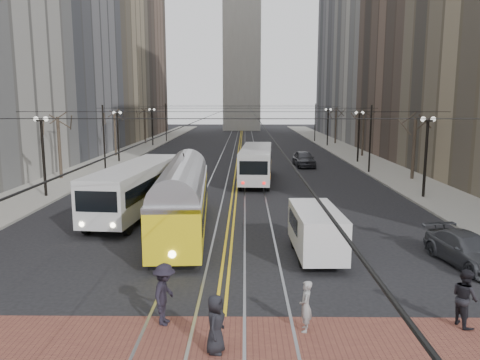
{
  "coord_description": "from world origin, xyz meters",
  "views": [
    {
      "loc": [
        0.81,
        -15.25,
        6.92
      ],
      "look_at": [
        0.56,
        8.08,
        3.0
      ],
      "focal_mm": 35.0,
      "sensor_mm": 36.0,
      "label": 1
    }
  ],
  "objects_px": {
    "transit_bus": "(137,189)",
    "sedan_parked": "(467,250)",
    "pedestrian_b": "(306,306)",
    "streetcar": "(183,205)",
    "sedan_grey": "(304,159)",
    "pedestrian_d": "(165,294)",
    "pedestrian_a": "(216,324)",
    "pedestrian_c": "(465,297)",
    "rear_bus": "(256,164)",
    "cargo_van": "(316,233)"
  },
  "relations": [
    {
      "from": "transit_bus",
      "to": "sedan_parked",
      "type": "distance_m",
      "value": 18.77
    },
    {
      "from": "pedestrian_b",
      "to": "streetcar",
      "type": "bearing_deg",
      "value": -145.79
    },
    {
      "from": "sedan_grey",
      "to": "pedestrian_d",
      "type": "height_order",
      "value": "pedestrian_d"
    },
    {
      "from": "sedan_grey",
      "to": "pedestrian_d",
      "type": "xyz_separation_m",
      "value": [
        -8.86,
        -36.37,
        0.15
      ]
    },
    {
      "from": "transit_bus",
      "to": "pedestrian_d",
      "type": "relative_size",
      "value": 6.21
    },
    {
      "from": "pedestrian_a",
      "to": "pedestrian_c",
      "type": "height_order",
      "value": "pedestrian_c"
    },
    {
      "from": "pedestrian_c",
      "to": "pedestrian_a",
      "type": "bearing_deg",
      "value": 90.17
    },
    {
      "from": "transit_bus",
      "to": "pedestrian_b",
      "type": "distance_m",
      "value": 17.53
    },
    {
      "from": "rear_bus",
      "to": "sedan_grey",
      "type": "height_order",
      "value": "rear_bus"
    },
    {
      "from": "transit_bus",
      "to": "pedestrian_b",
      "type": "bearing_deg",
      "value": -54.76
    },
    {
      "from": "streetcar",
      "to": "pedestrian_d",
      "type": "xyz_separation_m",
      "value": [
        0.8,
        -10.49,
        -0.51
      ]
    },
    {
      "from": "cargo_van",
      "to": "transit_bus",
      "type": "bearing_deg",
      "value": 138.31
    },
    {
      "from": "cargo_van",
      "to": "pedestrian_c",
      "type": "relative_size",
      "value": 2.72
    },
    {
      "from": "cargo_van",
      "to": "sedan_grey",
      "type": "distance_m",
      "value": 30.03
    },
    {
      "from": "cargo_van",
      "to": "sedan_parked",
      "type": "bearing_deg",
      "value": -10.42
    },
    {
      "from": "cargo_van",
      "to": "pedestrian_c",
      "type": "height_order",
      "value": "cargo_van"
    },
    {
      "from": "cargo_van",
      "to": "sedan_grey",
      "type": "relative_size",
      "value": 1.0
    },
    {
      "from": "streetcar",
      "to": "pedestrian_c",
      "type": "height_order",
      "value": "streetcar"
    },
    {
      "from": "streetcar",
      "to": "pedestrian_a",
      "type": "distance_m",
      "value": 12.43
    },
    {
      "from": "pedestrian_b",
      "to": "rear_bus",
      "type": "bearing_deg",
      "value": -169.31
    },
    {
      "from": "sedan_grey",
      "to": "pedestrian_c",
      "type": "relative_size",
      "value": 2.71
    },
    {
      "from": "transit_bus",
      "to": "streetcar",
      "type": "height_order",
      "value": "transit_bus"
    },
    {
      "from": "transit_bus",
      "to": "cargo_van",
      "type": "distance_m",
      "value": 13.0
    },
    {
      "from": "rear_bus",
      "to": "sedan_parked",
      "type": "xyz_separation_m",
      "value": [
        8.52,
        -21.24,
        -0.82
      ]
    },
    {
      "from": "pedestrian_b",
      "to": "pedestrian_a",
      "type": "bearing_deg",
      "value": -55.66
    },
    {
      "from": "pedestrian_a",
      "to": "pedestrian_b",
      "type": "height_order",
      "value": "pedestrian_a"
    },
    {
      "from": "cargo_van",
      "to": "sedan_parked",
      "type": "xyz_separation_m",
      "value": [
        6.32,
        -0.97,
        -0.42
      ]
    },
    {
      "from": "cargo_van",
      "to": "sedan_parked",
      "type": "relative_size",
      "value": 1.07
    },
    {
      "from": "rear_bus",
      "to": "pedestrian_d",
      "type": "relative_size",
      "value": 5.84
    },
    {
      "from": "transit_bus",
      "to": "rear_bus",
      "type": "xyz_separation_m",
      "value": [
        7.75,
        11.92,
        -0.03
      ]
    },
    {
      "from": "transit_bus",
      "to": "pedestrian_d",
      "type": "distance_m",
      "value": 15.46
    },
    {
      "from": "transit_bus",
      "to": "pedestrian_c",
      "type": "height_order",
      "value": "transit_bus"
    },
    {
      "from": "transit_bus",
      "to": "pedestrian_c",
      "type": "xyz_separation_m",
      "value": [
        13.59,
        -14.85,
        -0.6
      ]
    },
    {
      "from": "pedestrian_b",
      "to": "pedestrian_d",
      "type": "xyz_separation_m",
      "value": [
        -4.35,
        0.4,
        0.19
      ]
    },
    {
      "from": "cargo_van",
      "to": "sedan_grey",
      "type": "height_order",
      "value": "cargo_van"
    },
    {
      "from": "streetcar",
      "to": "pedestrian_d",
      "type": "height_order",
      "value": "streetcar"
    },
    {
      "from": "transit_bus",
      "to": "rear_bus",
      "type": "relative_size",
      "value": 1.06
    },
    {
      "from": "transit_bus",
      "to": "sedan_parked",
      "type": "height_order",
      "value": "transit_bus"
    },
    {
      "from": "sedan_parked",
      "to": "transit_bus",
      "type": "bearing_deg",
      "value": 140.39
    },
    {
      "from": "pedestrian_a",
      "to": "sedan_grey",
      "type": "bearing_deg",
      "value": 2.25
    },
    {
      "from": "rear_bus",
      "to": "transit_bus",
      "type": "bearing_deg",
      "value": -119.52
    },
    {
      "from": "rear_bus",
      "to": "pedestrian_b",
      "type": "bearing_deg",
      "value": -84.68
    },
    {
      "from": "streetcar",
      "to": "pedestrian_b",
      "type": "relative_size",
      "value": 8.04
    },
    {
      "from": "streetcar",
      "to": "pedestrian_d",
      "type": "distance_m",
      "value": 10.53
    },
    {
      "from": "sedan_grey",
      "to": "pedestrian_b",
      "type": "distance_m",
      "value": 37.05
    },
    {
      "from": "streetcar",
      "to": "pedestrian_c",
      "type": "distance_m",
      "value": 14.6
    },
    {
      "from": "rear_bus",
      "to": "cargo_van",
      "type": "bearing_deg",
      "value": -80.29
    },
    {
      "from": "streetcar",
      "to": "sedan_grey",
      "type": "relative_size",
      "value": 2.57
    },
    {
      "from": "sedan_grey",
      "to": "pedestrian_b",
      "type": "bearing_deg",
      "value": -100.18
    },
    {
      "from": "sedan_grey",
      "to": "pedestrian_b",
      "type": "xyz_separation_m",
      "value": [
        -4.5,
        -36.78,
        -0.04
      ]
    }
  ]
}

